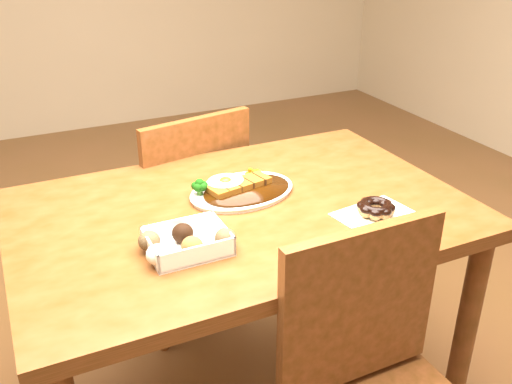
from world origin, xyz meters
name	(u,v)px	position (x,y,z in m)	size (l,w,h in m)	color
table	(242,239)	(0.00, 0.00, 0.65)	(1.20, 0.80, 0.75)	#4B2C0F
chair_far	(183,212)	(0.00, 0.54, 0.48)	(0.49, 0.49, 0.87)	#4B2C0F
katsu_curry_plate	(240,189)	(0.03, 0.08, 0.77)	(0.33, 0.25, 0.06)	white
donut_box	(186,242)	(-0.21, -0.15, 0.78)	(0.21, 0.14, 0.05)	white
pon_de_ring	(376,208)	(0.29, -0.19, 0.77)	(0.22, 0.17, 0.04)	silver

